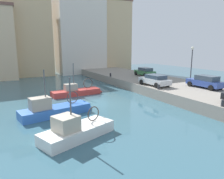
# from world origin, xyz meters

# --- Properties ---
(water_surface) EXTENTS (80.00, 80.00, 0.00)m
(water_surface) POSITION_xyz_m (0.00, 0.00, 0.00)
(water_surface) COLOR #386070
(water_surface) RESTS_ON ground
(quay_wall) EXTENTS (9.00, 56.00, 1.20)m
(quay_wall) POSITION_xyz_m (11.50, 0.00, 0.60)
(quay_wall) COLOR gray
(quay_wall) RESTS_ON ground
(fishing_boat_red) EXTENTS (6.98, 2.07, 4.79)m
(fishing_boat_red) POSITION_xyz_m (-0.05, 4.69, 0.12)
(fishing_boat_red) COLOR #BC3833
(fishing_boat_red) RESTS_ON ground
(fishing_boat_blue) EXTENTS (7.19, 2.92, 5.01)m
(fishing_boat_blue) POSITION_xyz_m (-4.31, -2.07, 0.15)
(fishing_boat_blue) COLOR #2D60B7
(fishing_boat_blue) RESTS_ON ground
(fishing_boat_white) EXTENTS (6.25, 3.70, 5.03)m
(fishing_boat_white) POSITION_xyz_m (-4.12, -7.57, 0.15)
(fishing_boat_white) COLOR white
(fishing_boat_white) RESTS_ON ground
(parked_car_green) EXTENTS (2.08, 4.02, 1.39)m
(parked_car_green) POSITION_xyz_m (12.71, 7.85, 1.92)
(parked_car_green) COLOR #387547
(parked_car_green) RESTS_ON quay_wall
(parked_car_white) EXTENTS (2.13, 4.33, 1.40)m
(parked_car_white) POSITION_xyz_m (8.47, 0.11, 1.92)
(parked_car_white) COLOR silver
(parked_car_white) RESTS_ON quay_wall
(parked_car_blue) EXTENTS (1.92, 4.37, 1.50)m
(parked_car_blue) POSITION_xyz_m (12.81, -3.92, 1.96)
(parked_car_blue) COLOR #334C9E
(parked_car_blue) RESTS_ON quay_wall
(mooring_bollard_south) EXTENTS (0.28, 0.28, 0.55)m
(mooring_bollard_south) POSITION_xyz_m (7.35, -10.00, 1.48)
(mooring_bollard_south) COLOR #2D2D33
(mooring_bollard_south) RESTS_ON quay_wall
(mooring_bollard_mid) EXTENTS (0.28, 0.28, 0.55)m
(mooring_bollard_mid) POSITION_xyz_m (7.35, -2.00, 1.48)
(mooring_bollard_mid) COLOR #2D2D33
(mooring_bollard_mid) RESTS_ON quay_wall
(mooring_bollard_north) EXTENTS (0.28, 0.28, 0.55)m
(mooring_bollard_north) POSITION_xyz_m (7.35, 10.00, 1.48)
(mooring_bollard_north) COLOR #2D2D33
(mooring_bollard_north) RESTS_ON quay_wall
(quay_streetlamp) EXTENTS (0.36, 0.36, 4.83)m
(quay_streetlamp) POSITION_xyz_m (13.00, -1.49, 4.45)
(quay_streetlamp) COLOR #38383D
(quay_streetlamp) RESTS_ON quay_wall
(waterfront_building_west) EXTENTS (9.88, 8.46, 16.55)m
(waterfront_building_west) POSITION_xyz_m (-3.25, 27.74, 8.29)
(waterfront_building_west) COLOR #D1B284
(waterfront_building_west) RESTS_ON ground
(waterfront_building_west_mid) EXTENTS (10.75, 8.29, 20.50)m
(waterfront_building_west_mid) POSITION_xyz_m (8.05, 26.88, 10.27)
(waterfront_building_west_mid) COLOR silver
(waterfront_building_west_mid) RESTS_ON ground
(waterfront_building_east_mid) EXTENTS (7.51, 6.78, 16.84)m
(waterfront_building_east_mid) POSITION_xyz_m (16.60, 26.71, 8.44)
(waterfront_building_east_mid) COLOR #D1B284
(waterfront_building_east_mid) RESTS_ON ground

